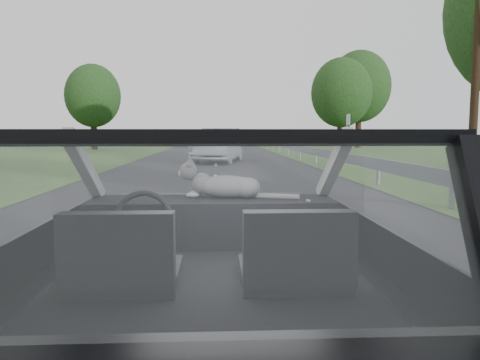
{
  "coord_description": "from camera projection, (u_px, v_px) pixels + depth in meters",
  "views": [
    {
      "loc": [
        0.04,
        -2.41,
        1.44
      ],
      "look_at": [
        0.18,
        0.53,
        1.13
      ],
      "focal_mm": 35.0,
      "sensor_mm": 36.0,
      "label": 1
    }
  ],
  "objects": [
    {
      "name": "subject_car",
      "position": [
        210.0,
        267.0,
        2.47
      ],
      "size": [
        1.8,
        4.0,
        1.45
      ],
      "primitive_type": "cube",
      "color": "black",
      "rests_on": "ground"
    },
    {
      "name": "dashboard",
      "position": [
        212.0,
        221.0,
        3.08
      ],
      "size": [
        1.58,
        0.45,
        0.3
      ],
      "primitive_type": "cube",
      "color": "black",
      "rests_on": "subject_car"
    },
    {
      "name": "driver_seat",
      "position": [
        122.0,
        254.0,
        2.15
      ],
      "size": [
        0.5,
        0.72,
        0.42
      ],
      "primitive_type": "cube",
      "color": "black",
      "rests_on": "subject_car"
    },
    {
      "name": "passenger_seat",
      "position": [
        295.0,
        251.0,
        2.19
      ],
      "size": [
        0.5,
        0.72,
        0.42
      ],
      "primitive_type": "cube",
      "color": "black",
      "rests_on": "subject_car"
    },
    {
      "name": "steering_wheel",
      "position": [
        143.0,
        220.0,
        2.76
      ],
      "size": [
        0.36,
        0.36,
        0.04
      ],
      "primitive_type": "torus",
      "color": "black",
      "rests_on": "dashboard"
    },
    {
      "name": "cat",
      "position": [
        227.0,
        185.0,
        3.1
      ],
      "size": [
        0.6,
        0.29,
        0.26
      ],
      "primitive_type": "ellipsoid",
      "rotation": [
        0.0,
        0.0,
        -0.19
      ],
      "color": "gray",
      "rests_on": "dashboard"
    },
    {
      "name": "guardrail",
      "position": [
        374.0,
        164.0,
        12.63
      ],
      "size": [
        0.05,
        90.0,
        0.32
      ],
      "primitive_type": "cube",
      "color": "gray",
      "rests_on": "ground"
    },
    {
      "name": "other_car",
      "position": [
        219.0,
        145.0,
        22.25
      ],
      "size": [
        2.89,
        5.19,
        1.61
      ],
      "primitive_type": "imported",
      "rotation": [
        0.0,
        0.0,
        -0.2
      ],
      "color": "#9298AA",
      "rests_on": "ground"
    },
    {
      "name": "highway_sign",
      "position": [
        349.0,
        139.0,
        20.73
      ],
      "size": [
        0.15,
        0.9,
        2.24
      ],
      "primitive_type": "cube",
      "rotation": [
        0.0,
        0.0,
        -0.07
      ],
      "color": "#154E23",
      "rests_on": "ground"
    },
    {
      "name": "utility_pole",
      "position": [
        477.0,
        49.0,
        15.15
      ],
      "size": [
        0.31,
        0.31,
        8.2
      ],
      "primitive_type": "cylinder",
      "rotation": [
        0.0,
        0.0,
        -0.2
      ],
      "color": "#332114",
      "rests_on": "ground"
    },
    {
      "name": "tree_2",
      "position": [
        341.0,
        106.0,
        33.02
      ],
      "size": [
        4.79,
        4.79,
        6.44
      ],
      "primitive_type": null,
      "rotation": [
        0.0,
        0.0,
        0.14
      ],
      "color": "#12350D",
      "rests_on": "ground"
    },
    {
      "name": "tree_3",
      "position": [
        359.0,
        101.0,
        41.81
      ],
      "size": [
        6.94,
        6.94,
        8.41
      ],
      "primitive_type": null,
      "rotation": [
        0.0,
        0.0,
        -0.3
      ],
      "color": "#12350D",
      "rests_on": "ground"
    },
    {
      "name": "tree_6",
      "position": [
        93.0,
        108.0,
        37.25
      ],
      "size": [
        5.69,
        5.69,
        6.6
      ],
      "primitive_type": null,
      "rotation": [
        0.0,
        0.0,
        0.39
      ],
      "color": "#12350D",
      "rests_on": "ground"
    }
  ]
}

